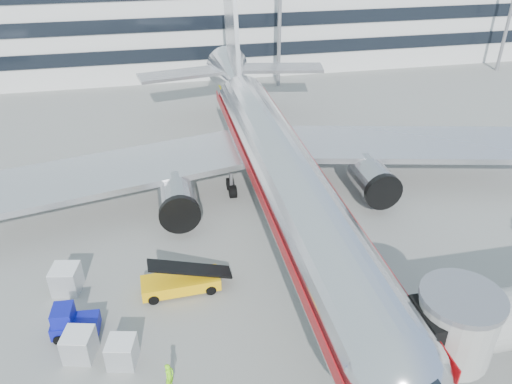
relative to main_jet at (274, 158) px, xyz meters
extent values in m
plane|color=gray|center=(0.00, -11.72, -4.23)|extent=(180.00, 180.00, 0.00)
cube|color=yellow|center=(0.00, -1.72, -4.23)|extent=(0.25, 70.00, 0.01)
cylinder|color=silver|center=(0.00, -3.72, -0.03)|extent=(5.00, 36.00, 5.00)
sphere|color=silver|center=(0.00, -21.72, -0.03)|extent=(5.00, 5.00, 5.00)
cone|color=silver|center=(0.00, 19.28, 0.57)|extent=(5.00, 10.00, 5.00)
cube|color=#B7B7BC|center=(13.00, 1.78, -0.83)|extent=(24.95, 12.07, 0.50)
cube|color=#B7B7BC|center=(-13.00, 1.78, -0.83)|extent=(24.95, 12.07, 0.50)
cylinder|color=#99999E|center=(8.00, -1.72, -2.03)|extent=(3.00, 4.20, 3.00)
cylinder|color=#99999E|center=(-8.00, -1.72, -2.03)|extent=(3.00, 4.20, 3.00)
cylinder|color=black|center=(8.00, -3.72, -2.03)|extent=(3.10, 0.50, 3.10)
cylinder|color=black|center=(-8.00, -3.72, -2.03)|extent=(3.10, 0.50, 3.10)
cube|color=#B7B7BC|center=(0.00, 19.78, 4.97)|extent=(0.45, 9.39, 13.72)
cube|color=#B7B7BC|center=(5.50, 20.28, 1.17)|extent=(10.41, 4.94, 0.35)
cube|color=#B7B7BC|center=(-5.50, 20.28, 1.17)|extent=(10.41, 4.94, 0.35)
cylinder|color=gray|center=(3.20, 2.28, -3.23)|extent=(0.30, 0.30, 2.00)
cylinder|color=gray|center=(-3.20, 2.28, -3.23)|extent=(0.30, 0.30, 2.00)
cube|color=#AE0C11|center=(2.52, -3.72, 0.27)|extent=(0.06, 38.00, 0.90)
cube|color=#AE0C11|center=(-2.52, -3.72, 0.27)|extent=(0.06, 38.00, 0.90)
cylinder|color=#A8A8A3|center=(4.20, -19.72, -0.03)|extent=(3.80, 3.80, 3.40)
cylinder|color=gray|center=(4.20, -19.72, 1.87)|extent=(4.00, 4.00, 0.30)
cube|color=black|center=(2.90, -19.72, -0.03)|extent=(1.40, 2.60, 2.60)
cube|color=silver|center=(0.00, 46.28, 3.27)|extent=(150.00, 24.00, 15.00)
cube|color=black|center=(0.00, 34.18, -0.23)|extent=(150.00, 0.30, 1.80)
cube|color=black|center=(0.00, 34.18, 3.77)|extent=(150.00, 0.30, 1.80)
cube|color=#F8B30A|center=(-8.51, -9.48, -3.61)|extent=(5.10, 2.03, 0.80)
cube|color=black|center=(-8.51, -9.48, -2.58)|extent=(5.33, 1.47, 1.75)
cylinder|color=black|center=(-10.36, -8.75, -3.89)|extent=(0.70, 0.35, 0.69)
cylinder|color=black|center=(-10.30, -10.35, -3.89)|extent=(0.70, 0.35, 0.69)
cylinder|color=black|center=(-6.71, -8.61, -3.89)|extent=(0.70, 0.35, 0.69)
cylinder|color=black|center=(-6.65, -10.20, -3.89)|extent=(0.70, 0.35, 0.69)
cube|color=#0D1398|center=(-14.80, -11.97, -3.62)|extent=(2.76, 1.71, 0.85)
cube|color=#0D1398|center=(-15.37, -11.93, -2.77)|extent=(1.24, 1.50, 1.04)
cube|color=black|center=(-15.37, -11.93, -2.44)|extent=(1.13, 1.30, 0.09)
cylinder|color=black|center=(-15.60, -11.20, -3.90)|extent=(0.68, 0.33, 0.66)
cylinder|color=black|center=(-15.71, -12.61, -3.90)|extent=(0.68, 0.33, 0.66)
cylinder|color=black|center=(-13.90, -11.33, -3.90)|extent=(0.68, 0.33, 0.66)
cylinder|color=black|center=(-14.01, -12.74, -3.90)|extent=(0.68, 0.33, 0.66)
cube|color=silver|center=(-12.09, -14.73, -3.47)|extent=(1.78, 1.78, 1.54)
cube|color=white|center=(-12.09, -14.73, -2.68)|extent=(1.78, 1.78, 0.06)
cube|color=silver|center=(-15.74, -7.87, -3.37)|extent=(1.97, 1.97, 1.73)
cube|color=white|center=(-15.74, -7.87, -2.48)|extent=(1.97, 1.97, 0.07)
cube|color=silver|center=(-14.41, -13.77, -3.42)|extent=(1.91, 1.91, 1.63)
cube|color=white|center=(-14.41, -13.77, -2.59)|extent=(1.91, 1.91, 0.06)
imported|color=#8BFF1A|center=(-9.65, -16.95, -3.39)|extent=(0.69, 0.73, 1.68)
camera|label=1|loc=(-8.87, -34.91, 17.80)|focal=35.00mm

